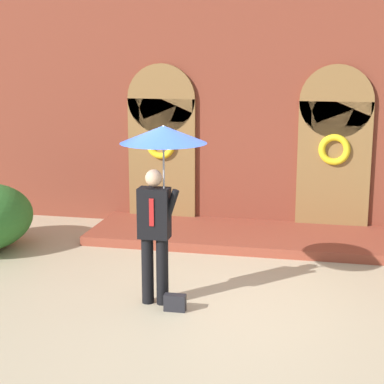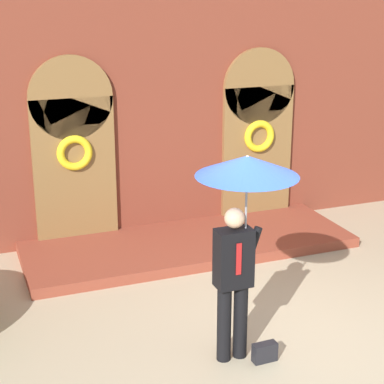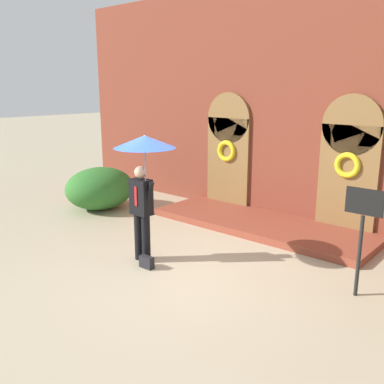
{
  "view_description": "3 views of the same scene",
  "coord_description": "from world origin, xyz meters",
  "views": [
    {
      "loc": [
        1.5,
        -7.76,
        3.26
      ],
      "look_at": [
        -0.48,
        1.43,
        1.2
      ],
      "focal_mm": 60.0,
      "sensor_mm": 36.0,
      "label": 1
    },
    {
      "loc": [
        -3.36,
        -5.83,
        4.04
      ],
      "look_at": [
        -0.45,
        1.75,
        1.41
      ],
      "focal_mm": 60.0,
      "sensor_mm": 36.0,
      "label": 2
    },
    {
      "loc": [
        4.96,
        -5.14,
        3.18
      ],
      "look_at": [
        -0.56,
        1.26,
        1.09
      ],
      "focal_mm": 40.0,
      "sensor_mm": 36.0,
      "label": 3
    }
  ],
  "objects": [
    {
      "name": "ground_plane",
      "position": [
        0.0,
        0.0,
        0.0
      ],
      "size": [
        80.0,
        80.0,
        0.0
      ],
      "primitive_type": "plane",
      "color": "tan"
    },
    {
      "name": "building_facade",
      "position": [
        -0.0,
        4.15,
        2.68
      ],
      "size": [
        14.0,
        2.3,
        5.6
      ],
      "color": "brown",
      "rests_on": "ground"
    },
    {
      "name": "person_with_umbrella",
      "position": [
        -0.56,
        -0.05,
        1.91
      ],
      "size": [
        1.1,
        1.1,
        2.36
      ],
      "color": "black",
      "rests_on": "ground"
    },
    {
      "name": "handbag",
      "position": [
        -0.34,
        -0.25,
        0.11
      ],
      "size": [
        0.28,
        0.13,
        0.22
      ],
      "primitive_type": "cube",
      "rotation": [
        0.0,
        0.0,
        0.02
      ],
      "color": "black",
      "rests_on": "ground"
    }
  ]
}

